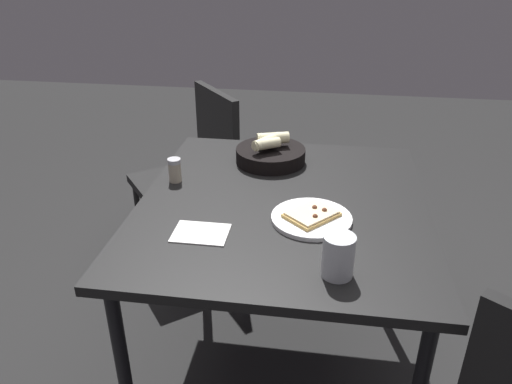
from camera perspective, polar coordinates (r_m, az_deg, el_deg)
The scene contains 8 objects.
ground at distance 2.07m, azimuth 2.60°, elevation -19.70°, with size 8.00×8.00×0.00m, color black.
dining_table at distance 1.64m, azimuth 3.10°, elevation -3.09°, with size 0.93×1.04×0.75m.
pizza_plate at distance 1.50m, azimuth 6.46°, elevation -2.95°, with size 0.25×0.25×0.04m.
bread_basket at distance 1.88m, azimuth 1.65°, elevation 4.50°, with size 0.26×0.26×0.11m.
beer_glass at distance 1.26m, azimuth 9.48°, elevation -7.59°, with size 0.08×0.08×0.11m.
pepper_shaker at distance 1.74m, azimuth -9.39°, elevation 2.38°, with size 0.05×0.05×0.08m.
napkin at distance 1.44m, azimuth -6.42°, elevation -4.75°, with size 0.16×0.12×0.00m.
chair_far at distance 2.49m, azimuth -6.84°, elevation 2.88°, with size 0.62×0.62×0.87m.
Camera 1 is at (-0.12, 1.41, 1.51)m, focal length 34.49 mm.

